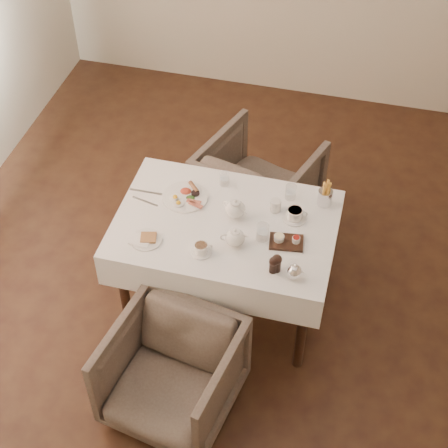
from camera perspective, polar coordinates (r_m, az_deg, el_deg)
table at (r=4.05m, az=0.11°, el=-1.03°), size 1.28×0.88×0.75m
armchair_near at (r=3.87m, az=-4.35°, el=-12.32°), size 0.78×0.79×0.62m
armchair_far at (r=4.83m, az=2.88°, el=3.26°), size 0.91×0.93×0.67m
breakfast_plate at (r=4.12m, az=-3.20°, el=2.32°), size 0.27×0.27×0.03m
side_plate at (r=3.89m, az=-6.58°, el=-1.31°), size 0.18×0.18×0.02m
teapot_centre at (r=3.96m, az=0.95°, el=1.34°), size 0.20×0.17×0.13m
teapot_front at (r=3.80m, az=0.92°, el=-1.06°), size 0.18×0.15×0.12m
creamer at (r=4.02m, az=4.31°, el=1.56°), size 0.08×0.08×0.07m
teacup_near at (r=3.79m, az=-1.91°, el=-2.08°), size 0.12×0.12×0.06m
teacup_far at (r=3.99m, az=5.89°, el=0.78°), size 0.14×0.14×0.07m
glass_left at (r=4.18m, az=0.04°, el=3.78°), size 0.06×0.06×0.09m
glass_mid at (r=3.85m, az=3.22°, el=-0.68°), size 0.08×0.08×0.10m
glass_right at (r=4.10m, az=5.57°, el=2.66°), size 0.07×0.07×0.09m
condiment_board at (r=3.86m, az=5.18°, el=-1.42°), size 0.21×0.15×0.05m
pepper_mill_left at (r=3.69m, az=4.40°, el=-3.25°), size 0.06×0.06×0.11m
pepper_mill_right at (r=3.69m, az=4.13°, el=-3.40°), size 0.06×0.06×0.11m
silver_pot at (r=3.67m, az=5.90°, el=-3.90°), size 0.10×0.09×0.11m
fries_cup at (r=4.07m, az=8.43°, el=2.50°), size 0.09×0.09×0.18m
cutlery_fork at (r=4.18m, az=-6.51°, el=2.68°), size 0.21×0.02×0.00m
cutlery_knife at (r=4.12m, az=-6.58°, el=1.88°), size 0.17×0.05×0.00m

